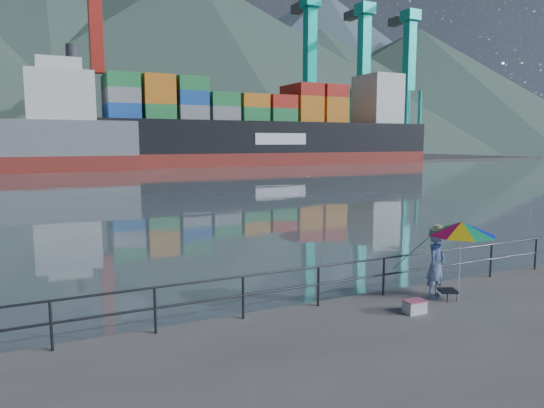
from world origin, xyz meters
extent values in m
cube|color=slate|center=(0.00, 130.00, 0.00)|extent=(500.00, 280.00, 0.00)
cube|color=#514F4C|center=(10.00, 93.00, 0.00)|extent=(200.00, 40.00, 0.40)
cylinder|color=#2D3033|center=(0.00, 1.70, 1.00)|extent=(22.00, 0.05, 0.05)
cylinder|color=#2D3033|center=(0.00, 1.70, 0.55)|extent=(22.00, 0.05, 0.05)
cube|color=#2D3033|center=(0.00, 1.70, 0.50)|extent=(22.00, 0.06, 1.00)
cone|color=#385147|center=(0.00, 205.00, 34.00)|extent=(282.88, 282.88, 68.00)
cone|color=#385147|center=(60.00, 210.00, 40.00)|extent=(332.80, 332.80, 80.00)
cone|color=#385147|center=(130.00, 215.00, 31.00)|extent=(257.92, 257.92, 62.00)
cone|color=#385147|center=(200.00, 220.00, 35.00)|extent=(291.20, 291.20, 70.00)
cube|color=yellow|center=(10.00, 92.00, 3.90)|extent=(6.00, 2.40, 7.80)
cube|color=#194CA5|center=(16.50, 92.00, 3.90)|extent=(6.00, 2.40, 7.80)
cube|color=#267F3F|center=(23.00, 92.00, 2.60)|extent=(6.00, 2.40, 5.20)
cube|color=yellow|center=(29.50, 92.00, 1.30)|extent=(6.00, 2.40, 2.60)
cube|color=#194CA5|center=(36.00, 92.00, 3.90)|extent=(6.00, 2.40, 7.80)
cube|color=gray|center=(42.50, 92.00, 2.60)|extent=(6.00, 2.40, 5.20)
cube|color=red|center=(49.00, 92.00, 1.30)|extent=(6.00, 2.40, 2.60)
cube|color=yellow|center=(55.50, 92.00, 2.60)|extent=(6.00, 2.40, 5.20)
cube|color=red|center=(62.00, 92.00, 2.60)|extent=(6.00, 2.40, 5.20)
cube|color=#194CA5|center=(10.00, 95.00, 1.30)|extent=(6.00, 2.40, 2.60)
cube|color=gray|center=(16.50, 95.00, 2.60)|extent=(6.00, 2.40, 5.20)
cube|color=gray|center=(23.00, 95.00, 3.90)|extent=(6.00, 2.40, 7.80)
cube|color=red|center=(29.50, 95.00, 2.60)|extent=(6.00, 2.40, 5.20)
cube|color=#267F3F|center=(36.00, 95.00, 3.90)|extent=(6.00, 2.40, 7.80)
cube|color=#194CA5|center=(42.50, 95.00, 2.60)|extent=(6.00, 2.40, 5.20)
cube|color=gray|center=(49.00, 95.00, 2.60)|extent=(6.00, 2.40, 5.20)
imported|color=#1B4D93|center=(4.14, 1.01, 0.88)|extent=(0.75, 0.62, 1.75)
cylinder|color=white|center=(4.41, 0.48, 0.94)|extent=(0.04, 0.04, 1.88)
cone|color=yellow|center=(4.41, 0.48, 1.88)|extent=(2.23, 2.23, 0.35)
cube|color=black|center=(4.23, 0.66, 0.25)|extent=(0.56, 0.56, 0.06)
cube|color=#2D3033|center=(4.23, 0.66, 0.11)|extent=(0.35, 0.35, 0.22)
cube|color=silver|center=(2.81, 0.29, 0.14)|extent=(0.50, 0.35, 0.28)
cylinder|color=black|center=(4.19, 2.08, 0.00)|extent=(0.43, 1.85, 1.33)
cube|color=silver|center=(-1.91, 69.62, 10.50)|extent=(9.00, 8.20, 7.00)
cube|color=maroon|center=(33.88, 74.89, 0.75)|extent=(66.17, 11.03, 2.50)
cube|color=black|center=(33.88, 74.89, 4.80)|extent=(66.17, 11.03, 5.60)
cube|color=silver|center=(59.02, 74.89, 12.60)|extent=(7.00, 8.82, 10.00)
camera|label=1|loc=(-5.02, -8.24, 4.04)|focal=32.00mm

